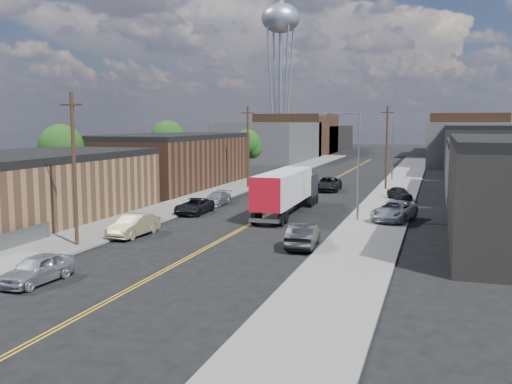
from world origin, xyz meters
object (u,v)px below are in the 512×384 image
Objects in this scene: car_left_b at (134,225)px; car_left_d at (217,199)px; car_right_lot_c at (399,193)px; semi_truck at (288,189)px; car_right_lot_a at (394,211)px; car_ahead_truck at (328,184)px; car_right_oncoming at (303,235)px; water_tower at (281,24)px; car_left_a at (37,269)px; car_left_c at (194,206)px.

car_left_d is (0.00, 16.01, -0.14)m from car_left_b.
car_right_lot_c is (16.81, 8.70, 0.16)m from car_left_d.
semi_truck reaches higher than car_left_d.
car_right_lot_a is (17.26, 11.59, 0.16)m from car_left_b.
car_ahead_truck is (0.31, 17.61, -1.40)m from semi_truck.
car_ahead_truck reaches higher than car_right_lot_c.
car_right_oncoming is at bearing -101.30° from car_right_lot_a.
car_right_lot_a is 13.13m from car_right_lot_c.
water_tower is 86.69m from car_left_d.
car_right_lot_a is at bearing 59.81° from car_left_a.
car_left_a is 0.91× the size of car_left_b.
car_right_oncoming is at bearing -73.71° from water_tower.
car_right_oncoming is 31.13m from car_ahead_truck.
car_left_a is 22.62m from car_left_c.
car_right_lot_a is at bearing -13.54° from car_left_d.
car_right_lot_c is (15.41, 36.74, 0.07)m from car_left_a.
car_ahead_truck is at bearing 87.99° from semi_truck.
car_right_lot_a reaches higher than car_left_a.
car_right_lot_c is (16.81, 14.16, 0.12)m from car_left_c.
car_left_d is (-7.90, 2.64, -1.56)m from semi_truck.
water_tower is 8.58× the size of car_left_a.
car_left_b is 20.79m from car_right_lot_a.
car_left_b is at bearing -4.16° from car_right_oncoming.
car_left_c reaches higher than car_left_d.
semi_truck is 8.52m from car_left_c.
car_right_lot_c is 0.66× the size of car_ahead_truck.
semi_truck reaches higher than car_right_lot_c.
car_left_d is at bearing -121.27° from car_ahead_truck.
car_ahead_truck is (8.21, 20.42, 0.12)m from car_left_c.
car_left_d is 0.77× the size of car_ahead_truck.
car_left_b is at bearing -107.38° from car_ahead_truck.
car_left_a is at bearing -81.04° from water_tower.
car_ahead_truck is (-4.15, 30.85, 0.00)m from car_right_oncoming.
car_right_lot_a is at bearing 2.54° from car_left_c.
semi_truck is 2.57× the size of car_ahead_truck.
car_left_c is 1.11× the size of car_left_d.
water_tower is 7.57× the size of car_right_oncoming.
car_left_a is (17.00, -107.86, -29.91)m from water_tower.
water_tower is 75.25m from car_ahead_truck.
semi_truck reaches higher than car_ahead_truck.
car_left_c is 1.01× the size of car_right_oncoming.
car_right_lot_c reaches higher than car_left_c.
car_left_a is at bearing -80.32° from car_left_b.
car_left_c is at bearing -44.91° from car_right_oncoming.
car_left_b is (15.60, -95.83, -29.87)m from water_tower.
car_right_oncoming reaches higher than car_left_d.
water_tower is 6.38× the size of car_ahead_truck.
semi_truck is at bearing -17.65° from car_left_d.
car_left_a is 1.12× the size of car_right_lot_c.
water_tower is 6.44× the size of car_right_lot_a.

